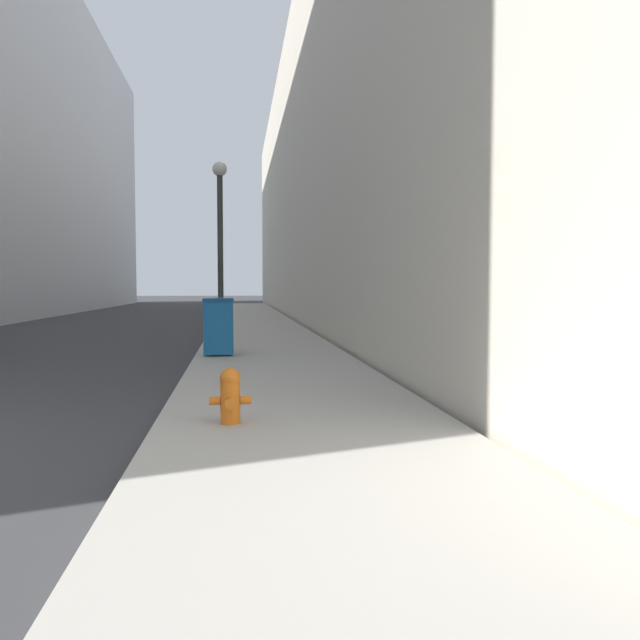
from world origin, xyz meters
TOP-DOWN VIEW (x-y plane):
  - sidewalk_right at (5.77, 18.00)m, footprint 3.31×60.00m
  - building_right_stone at (13.53, 26.00)m, footprint 12.00×60.00m
  - fire_hydrant at (4.94, 0.73)m, footprint 0.45×0.34m
  - trash_bin at (4.62, 7.49)m, footprint 0.64×0.71m
  - lamppost at (4.56, 11.67)m, footprint 0.40×0.40m

SIDE VIEW (x-z plane):
  - sidewalk_right at x=5.77m, z-range 0.00..0.15m
  - fire_hydrant at x=4.94m, z-range 0.16..0.76m
  - trash_bin at x=4.62m, z-range 0.16..1.38m
  - lamppost at x=4.56m, z-range 0.52..5.45m
  - building_right_stone at x=13.53m, z-range 0.00..14.38m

